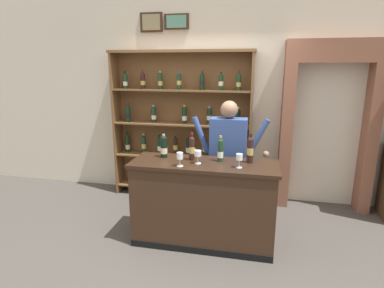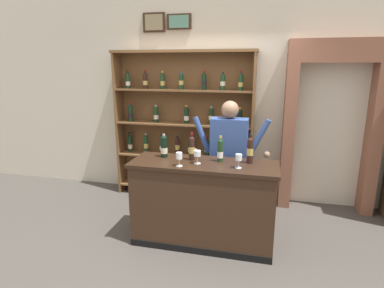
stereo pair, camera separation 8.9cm
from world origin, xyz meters
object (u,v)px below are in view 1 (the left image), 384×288
at_px(tasting_bottle_riserva, 192,148).
at_px(tasting_bottle_chianti, 220,150).
at_px(wine_glass_right, 198,154).
at_px(wine_glass_center, 180,157).
at_px(shopkeeper, 228,149).
at_px(wine_glass_spare, 239,158).
at_px(tasting_bottle_brunello, 250,149).
at_px(tasting_bottle_prosecco, 164,146).
at_px(wine_shelf, 182,122).
at_px(tasting_counter, 204,203).

relative_size(tasting_bottle_riserva, tasting_bottle_chianti, 1.09).
height_order(wine_glass_right, wine_glass_center, wine_glass_center).
height_order(shopkeeper, wine_glass_spare, shopkeeper).
xyz_separation_m(tasting_bottle_brunello, wine_glass_right, (-0.56, -0.16, -0.05)).
bearing_deg(tasting_bottle_riserva, wine_glass_right, -51.26).
distance_m(tasting_bottle_chianti, wine_glass_right, 0.27).
relative_size(tasting_bottle_prosecco, wine_glass_spare, 1.82).
relative_size(wine_shelf, tasting_bottle_prosecco, 8.08).
bearing_deg(tasting_bottle_brunello, wine_glass_center, -158.29).
bearing_deg(tasting_counter, tasting_bottle_prosecco, 167.16).
height_order(tasting_bottle_brunello, wine_glass_spare, tasting_bottle_brunello).
xyz_separation_m(shopkeeper, wine_glass_right, (-0.27, -0.60, 0.08)).
xyz_separation_m(tasting_bottle_chianti, tasting_bottle_brunello, (0.33, 0.02, 0.02)).
height_order(wine_shelf, shopkeeper, wine_shelf).
distance_m(wine_shelf, tasting_counter, 1.60).
distance_m(shopkeeper, tasting_bottle_brunello, 0.54).
xyz_separation_m(tasting_bottle_prosecco, wine_glass_right, (0.44, -0.16, -0.02)).
height_order(shopkeeper, wine_glass_right, shopkeeper).
height_order(wine_shelf, wine_glass_spare, wine_shelf).
bearing_deg(wine_glass_center, tasting_counter, 37.96).
bearing_deg(shopkeeper, wine_glass_right, -114.64).
xyz_separation_m(shopkeeper, tasting_bottle_prosecco, (-0.71, -0.44, 0.11)).
height_order(shopkeeper, wine_glass_center, shopkeeper).
bearing_deg(tasting_bottle_chianti, wine_glass_spare, -39.92).
relative_size(shopkeeper, wine_glass_center, 10.52).
relative_size(shopkeeper, wine_glass_spare, 10.54).
height_order(shopkeeper, tasting_bottle_riserva, shopkeeper).
bearing_deg(tasting_bottle_brunello, tasting_bottle_prosecco, 179.72).
bearing_deg(wine_glass_right, wine_glass_center, -141.84).
xyz_separation_m(wine_shelf, tasting_bottle_brunello, (1.08, -1.21, -0.05)).
bearing_deg(wine_glass_center, wine_glass_spare, 7.41).
height_order(tasting_bottle_brunello, wine_glass_center, tasting_bottle_brunello).
xyz_separation_m(shopkeeper, wine_glass_spare, (0.18, -0.65, 0.08)).
distance_m(wine_shelf, tasting_bottle_brunello, 1.63).
bearing_deg(tasting_bottle_brunello, shopkeeper, 122.87).
height_order(tasting_bottle_prosecco, tasting_bottle_riserva, tasting_bottle_riserva).
xyz_separation_m(wine_glass_right, wine_glass_center, (-0.17, -0.13, -0.00)).
distance_m(tasting_bottle_riserva, wine_glass_right, 0.16).
bearing_deg(tasting_bottle_prosecco, wine_shelf, 93.97).
distance_m(tasting_counter, wine_glass_right, 0.60).
relative_size(wine_glass_spare, wine_glass_right, 1.03).
height_order(tasting_bottle_prosecco, tasting_bottle_chianti, tasting_bottle_chianti).
height_order(wine_shelf, tasting_counter, wine_shelf).
distance_m(tasting_counter, tasting_bottle_riserva, 0.66).
distance_m(shopkeeper, wine_glass_center, 0.86).
bearing_deg(wine_shelf, tasting_bottle_prosecco, -86.03).
bearing_deg(tasting_counter, tasting_bottle_chianti, 27.31).
bearing_deg(wine_glass_right, tasting_bottle_brunello, 15.65).
bearing_deg(wine_glass_right, wine_glass_spare, -6.55).
bearing_deg(tasting_counter, wine_glass_spare, -14.19).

